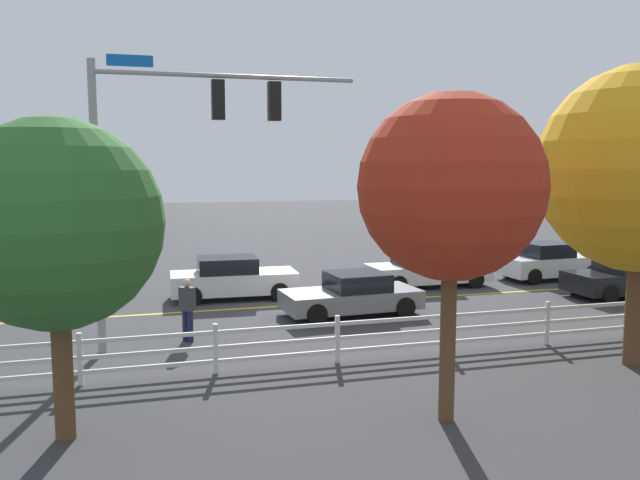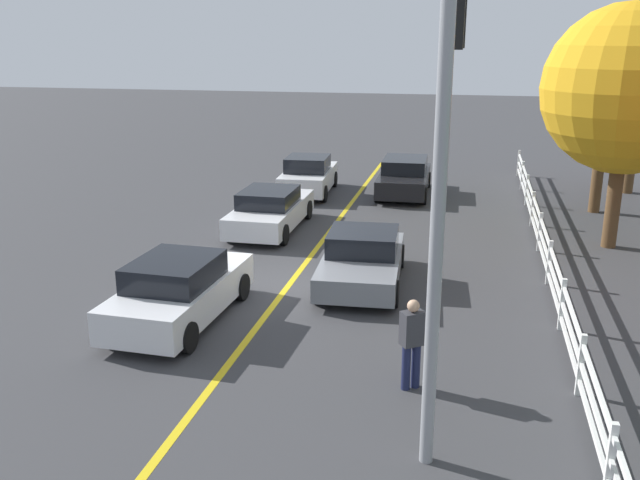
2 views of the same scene
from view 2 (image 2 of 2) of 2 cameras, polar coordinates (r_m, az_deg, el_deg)
name	(u,v)px [view 2 (image 2 of 2)]	position (r m, az deg, el deg)	size (l,w,h in m)	color
ground_plane	(288,286)	(17.51, -2.63, -3.79)	(120.00, 120.00, 0.00)	#38383A
lane_center_stripe	(322,241)	(21.19, 0.17, -0.11)	(28.00, 0.16, 0.01)	gold
signal_assembly	(449,99)	(10.95, 10.55, 11.38)	(6.73, 0.37, 7.37)	gray
car_0	(404,177)	(27.62, 6.96, 5.19)	(4.52, 2.02, 1.42)	black
car_1	(270,210)	(22.35, -4.11, 2.48)	(4.70, 1.91, 1.38)	silver
car_2	(308,176)	(27.53, -0.96, 5.31)	(4.18, 2.06, 1.52)	silver
car_3	(179,290)	(15.49, -11.51, -4.08)	(4.44, 2.05, 1.48)	silver
car_4	(362,259)	(17.52, 3.50, -1.60)	(4.37, 2.21, 1.34)	slate
pedestrian	(412,340)	(12.38, 7.59, -8.20)	(0.44, 0.48, 1.69)	#191E3F
white_rail_fence	(544,245)	(19.73, 18.00, -0.41)	(26.10, 0.10, 1.15)	white
tree_0	(639,93)	(29.91, 24.81, 10.94)	(3.23, 3.23, 5.59)	brown
tree_2	(607,93)	(26.02, 22.58, 11.10)	(4.25, 4.25, 6.31)	brown
tree_3	(627,90)	(21.62, 24.01, 11.25)	(4.77, 4.77, 7.01)	brown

